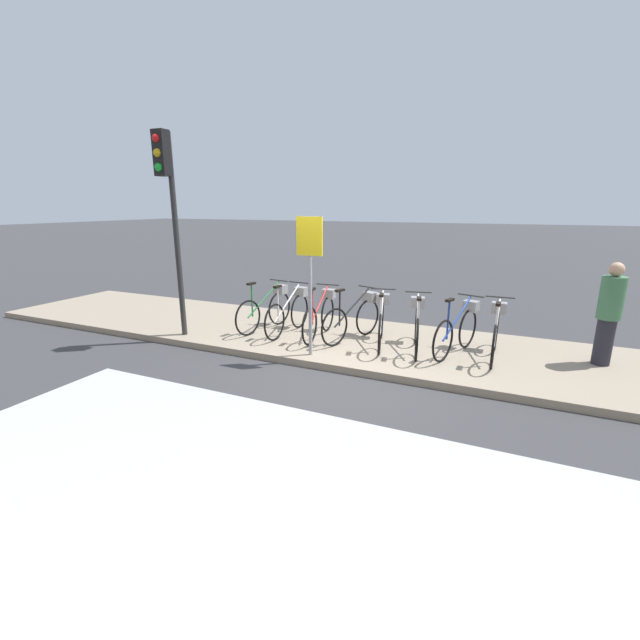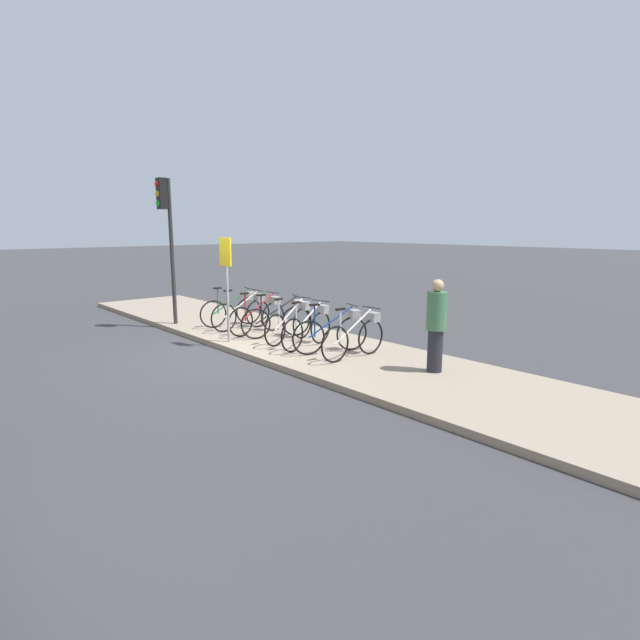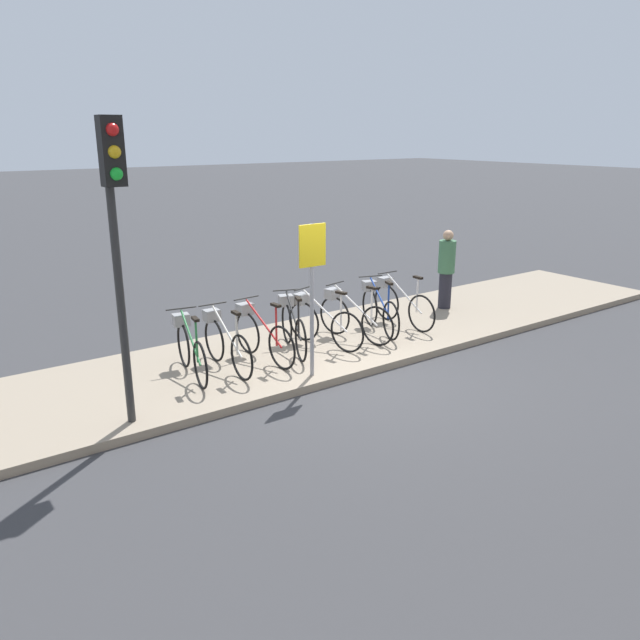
{
  "view_description": "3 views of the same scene",
  "coord_description": "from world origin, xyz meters",
  "px_view_note": "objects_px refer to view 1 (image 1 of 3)",
  "views": [
    {
      "loc": [
        2.27,
        -5.81,
        2.55
      ],
      "look_at": [
        -0.51,
        0.37,
        0.72
      ],
      "focal_mm": 24.0,
      "sensor_mm": 36.0,
      "label": 1
    },
    {
      "loc": [
        8.67,
        -5.24,
        2.59
      ],
      "look_at": [
        1.21,
        1.32,
        0.73
      ],
      "focal_mm": 28.0,
      "sensor_mm": 36.0,
      "label": 2
    },
    {
      "loc": [
        -5.6,
        -6.82,
        3.6
      ],
      "look_at": [
        -0.32,
        0.56,
        0.85
      ],
      "focal_mm": 35.0,
      "sensor_mm": 36.0,
      "label": 3
    }
  ],
  "objects_px": {
    "parked_bicycle_4": "(381,320)",
    "parked_bicycle_7": "(496,331)",
    "sign_post": "(310,263)",
    "parked_bicycle_5": "(417,324)",
    "parked_bicycle_3": "(355,316)",
    "parked_bicycle_0": "(267,307)",
    "parked_bicycle_6": "(459,328)",
    "pedestrian": "(609,312)",
    "traffic_light": "(168,193)",
    "parked_bicycle_1": "(290,310)",
    "parked_bicycle_2": "(321,314)"
  },
  "relations": [
    {
      "from": "parked_bicycle_4",
      "to": "parked_bicycle_7",
      "type": "xyz_separation_m",
      "value": [
        1.9,
        0.09,
        0.0
      ]
    },
    {
      "from": "parked_bicycle_7",
      "to": "sign_post",
      "type": "bearing_deg",
      "value": -157.78
    },
    {
      "from": "parked_bicycle_5",
      "to": "parked_bicycle_3",
      "type": "bearing_deg",
      "value": 174.85
    },
    {
      "from": "parked_bicycle_3",
      "to": "sign_post",
      "type": "xyz_separation_m",
      "value": [
        -0.38,
        -1.13,
        1.09
      ]
    },
    {
      "from": "parked_bicycle_0",
      "to": "parked_bicycle_6",
      "type": "bearing_deg",
      "value": 0.51
    },
    {
      "from": "pedestrian",
      "to": "traffic_light",
      "type": "bearing_deg",
      "value": -167.8
    },
    {
      "from": "parked_bicycle_1",
      "to": "traffic_light",
      "type": "bearing_deg",
      "value": -149.53
    },
    {
      "from": "parked_bicycle_3",
      "to": "pedestrian",
      "type": "distance_m",
      "value": 4.01
    },
    {
      "from": "parked_bicycle_7",
      "to": "parked_bicycle_4",
      "type": "bearing_deg",
      "value": -177.24
    },
    {
      "from": "parked_bicycle_3",
      "to": "parked_bicycle_1",
      "type": "bearing_deg",
      "value": -175.02
    },
    {
      "from": "parked_bicycle_1",
      "to": "pedestrian",
      "type": "xyz_separation_m",
      "value": [
        5.27,
        0.47,
        0.4
      ]
    },
    {
      "from": "parked_bicycle_1",
      "to": "parked_bicycle_7",
      "type": "relative_size",
      "value": 1.0
    },
    {
      "from": "parked_bicycle_7",
      "to": "parked_bicycle_6",
      "type": "bearing_deg",
      "value": -176.13
    },
    {
      "from": "parked_bicycle_2",
      "to": "parked_bicycle_3",
      "type": "xyz_separation_m",
      "value": [
        0.65,
        0.09,
        0.0
      ]
    },
    {
      "from": "parked_bicycle_7",
      "to": "traffic_light",
      "type": "xyz_separation_m",
      "value": [
        -5.53,
        -1.19,
        2.18
      ]
    },
    {
      "from": "parked_bicycle_2",
      "to": "sign_post",
      "type": "bearing_deg",
      "value": -75.27
    },
    {
      "from": "parked_bicycle_0",
      "to": "traffic_light",
      "type": "relative_size",
      "value": 0.44
    },
    {
      "from": "pedestrian",
      "to": "sign_post",
      "type": "xyz_separation_m",
      "value": [
        -4.36,
        -1.48,
        0.7
      ]
    },
    {
      "from": "parked_bicycle_4",
      "to": "traffic_light",
      "type": "bearing_deg",
      "value": -163.12
    },
    {
      "from": "parked_bicycle_0",
      "to": "parked_bicycle_1",
      "type": "distance_m",
      "value": 0.55
    },
    {
      "from": "traffic_light",
      "to": "sign_post",
      "type": "bearing_deg",
      "value": 1.03
    },
    {
      "from": "parked_bicycle_4",
      "to": "parked_bicycle_2",
      "type": "bearing_deg",
      "value": -179.39
    },
    {
      "from": "parked_bicycle_1",
      "to": "pedestrian",
      "type": "distance_m",
      "value": 5.31
    },
    {
      "from": "parked_bicycle_4",
      "to": "parked_bicycle_6",
      "type": "height_order",
      "value": "same"
    },
    {
      "from": "sign_post",
      "to": "parked_bicycle_7",
      "type": "bearing_deg",
      "value": 22.22
    },
    {
      "from": "parked_bicycle_3",
      "to": "pedestrian",
      "type": "relative_size",
      "value": 0.97
    },
    {
      "from": "pedestrian",
      "to": "traffic_light",
      "type": "height_order",
      "value": "traffic_light"
    },
    {
      "from": "parked_bicycle_0",
      "to": "parked_bicycle_4",
      "type": "height_order",
      "value": "same"
    },
    {
      "from": "parked_bicycle_3",
      "to": "parked_bicycle_7",
      "type": "height_order",
      "value": "same"
    },
    {
      "from": "parked_bicycle_4",
      "to": "parked_bicycle_5",
      "type": "bearing_deg",
      "value": -2.6
    },
    {
      "from": "parked_bicycle_3",
      "to": "parked_bicycle_6",
      "type": "height_order",
      "value": "same"
    },
    {
      "from": "parked_bicycle_5",
      "to": "sign_post",
      "type": "distance_m",
      "value": 2.15
    },
    {
      "from": "parked_bicycle_5",
      "to": "parked_bicycle_7",
      "type": "distance_m",
      "value": 1.27
    },
    {
      "from": "parked_bicycle_1",
      "to": "parked_bicycle_3",
      "type": "height_order",
      "value": "same"
    },
    {
      "from": "parked_bicycle_4",
      "to": "parked_bicycle_5",
      "type": "relative_size",
      "value": 0.99
    },
    {
      "from": "parked_bicycle_0",
      "to": "sign_post",
      "type": "xyz_separation_m",
      "value": [
        1.46,
        -1.07,
        1.09
      ]
    },
    {
      "from": "parked_bicycle_6",
      "to": "pedestrian",
      "type": "height_order",
      "value": "pedestrian"
    },
    {
      "from": "parked_bicycle_5",
      "to": "parked_bicycle_6",
      "type": "bearing_deg",
      "value": 6.81
    },
    {
      "from": "parked_bicycle_4",
      "to": "parked_bicycle_7",
      "type": "bearing_deg",
      "value": 2.76
    },
    {
      "from": "parked_bicycle_2",
      "to": "traffic_light",
      "type": "relative_size",
      "value": 0.45
    },
    {
      "from": "parked_bicycle_7",
      "to": "traffic_light",
      "type": "bearing_deg",
      "value": -167.82
    },
    {
      "from": "parked_bicycle_3",
      "to": "parked_bicycle_7",
      "type": "distance_m",
      "value": 2.42
    },
    {
      "from": "parked_bicycle_6",
      "to": "parked_bicycle_7",
      "type": "bearing_deg",
      "value": 3.87
    },
    {
      "from": "parked_bicycle_3",
      "to": "pedestrian",
      "type": "height_order",
      "value": "pedestrian"
    },
    {
      "from": "parked_bicycle_0",
      "to": "parked_bicycle_4",
      "type": "relative_size",
      "value": 1.01
    },
    {
      "from": "parked_bicycle_0",
      "to": "parked_bicycle_3",
      "type": "relative_size",
      "value": 1.04
    },
    {
      "from": "parked_bicycle_0",
      "to": "parked_bicycle_5",
      "type": "xyz_separation_m",
      "value": [
        3.01,
        -0.05,
        0.0
      ]
    },
    {
      "from": "parked_bicycle_1",
      "to": "parked_bicycle_0",
      "type": "bearing_deg",
      "value": 174.02
    },
    {
      "from": "parked_bicycle_0",
      "to": "parked_bicycle_3",
      "type": "xyz_separation_m",
      "value": [
        1.84,
        0.06,
        0.0
      ]
    },
    {
      "from": "parked_bicycle_6",
      "to": "traffic_light",
      "type": "bearing_deg",
      "value": -166.88
    }
  ]
}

